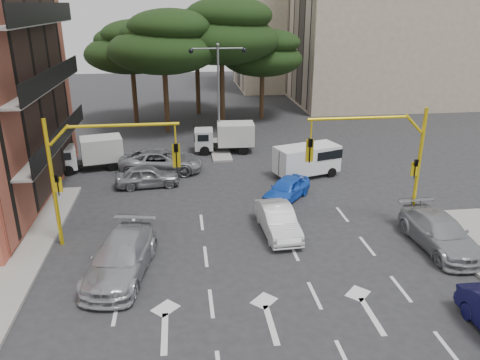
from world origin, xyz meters
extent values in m
plane|color=#28282B|center=(0.00, 0.00, 0.00)|extent=(120.00, 120.00, 0.00)
cube|color=gray|center=(0.00, 16.00, 0.07)|extent=(1.40, 6.00, 0.15)
cube|color=black|center=(-10.44, 8.00, 6.00)|extent=(0.12, 14.72, 11.20)
cube|color=tan|center=(20.00, 32.00, 9.00)|extent=(20.00, 12.00, 18.00)
cube|color=black|center=(9.94, 32.00, 8.50)|extent=(0.12, 11.04, 16.20)
cube|color=tan|center=(13.00, 44.00, 8.00)|extent=(16.00, 12.00, 16.00)
cube|color=black|center=(4.94, 44.00, 7.50)|extent=(0.12, 11.04, 14.20)
cylinder|color=#382616|center=(-4.00, 22.00, 2.48)|extent=(0.44, 0.44, 4.95)
ellipsoid|color=black|center=(-4.00, 22.00, 6.93)|extent=(9.15, 9.15, 3.87)
ellipsoid|color=black|center=(-3.40, 21.60, 8.80)|extent=(6.86, 6.86, 2.86)
ellipsoid|color=black|center=(-4.50, 22.30, 8.25)|extent=(6.07, 6.07, 2.64)
cylinder|color=#382616|center=(1.00, 24.00, 2.70)|extent=(0.44, 0.44, 5.40)
ellipsoid|color=black|center=(1.00, 24.00, 7.56)|extent=(9.98, 9.98, 4.22)
ellipsoid|color=black|center=(1.60, 23.60, 9.60)|extent=(7.49, 7.49, 3.12)
ellipsoid|color=black|center=(0.50, 24.30, 9.00)|extent=(6.62, 6.62, 2.88)
cylinder|color=#382616|center=(-7.00, 26.00, 2.25)|extent=(0.44, 0.44, 4.50)
ellipsoid|color=black|center=(-7.00, 26.00, 6.30)|extent=(8.32, 8.32, 3.52)
ellipsoid|color=black|center=(-6.40, 25.60, 8.00)|extent=(6.24, 6.24, 2.60)
ellipsoid|color=black|center=(-7.50, 26.30, 7.50)|extent=(5.52, 5.52, 2.40)
cylinder|color=#382616|center=(5.00, 26.00, 2.02)|extent=(0.44, 0.44, 4.05)
ellipsoid|color=black|center=(5.00, 26.00, 5.67)|extent=(7.49, 7.49, 3.17)
ellipsoid|color=black|center=(5.60, 25.60, 7.20)|extent=(5.62, 5.62, 2.34)
ellipsoid|color=black|center=(4.50, 26.30, 6.75)|extent=(4.97, 4.97, 2.16)
cylinder|color=#382616|center=(-1.00, 29.00, 2.48)|extent=(0.44, 0.44, 4.95)
ellipsoid|color=black|center=(-1.00, 29.00, 6.93)|extent=(9.15, 9.15, 3.87)
ellipsoid|color=black|center=(-0.40, 28.60, 8.80)|extent=(6.86, 6.86, 2.86)
ellipsoid|color=black|center=(-1.50, 29.30, 8.25)|extent=(6.07, 6.07, 2.64)
cylinder|color=yellow|center=(8.60, 2.00, 3.00)|extent=(0.18, 0.18, 6.00)
cylinder|color=yellow|center=(8.05, 2.00, 5.25)|extent=(0.95, 0.14, 0.95)
cylinder|color=yellow|center=(5.30, 2.00, 5.60)|extent=(4.80, 0.14, 0.14)
cylinder|color=yellow|center=(3.10, 2.00, 5.15)|extent=(0.08, 0.08, 0.90)
imported|color=black|center=(3.10, 2.00, 4.10)|extent=(0.20, 0.24, 1.20)
cube|color=yellow|center=(3.10, 2.08, 4.10)|extent=(0.36, 0.06, 1.10)
imported|color=black|center=(8.38, 1.85, 3.00)|extent=(0.16, 0.20, 1.00)
cube|color=yellow|center=(8.38, 1.95, 3.00)|extent=(0.35, 0.08, 0.70)
cylinder|color=yellow|center=(-8.60, 2.00, 3.00)|extent=(0.18, 0.18, 6.00)
cylinder|color=yellow|center=(-8.05, 2.00, 5.25)|extent=(0.95, 0.14, 0.95)
cylinder|color=yellow|center=(-5.30, 2.00, 5.60)|extent=(4.80, 0.14, 0.14)
cylinder|color=yellow|center=(-3.10, 2.00, 5.15)|extent=(0.08, 0.08, 0.90)
imported|color=black|center=(-3.10, 2.00, 4.10)|extent=(0.20, 0.24, 1.20)
cube|color=yellow|center=(-3.10, 2.08, 4.10)|extent=(0.36, 0.06, 1.10)
imported|color=black|center=(-8.38, 1.85, 3.00)|extent=(0.16, 0.20, 1.00)
cube|color=yellow|center=(-8.38, 1.95, 3.00)|extent=(0.35, 0.08, 0.70)
cylinder|color=slate|center=(0.00, 16.00, 3.90)|extent=(0.16, 0.16, 7.50)
cylinder|color=slate|center=(-0.90, 16.00, 7.55)|extent=(1.80, 0.10, 0.10)
sphere|color=black|center=(-1.90, 16.00, 7.40)|extent=(0.36, 0.36, 0.36)
cylinder|color=slate|center=(0.90, 16.00, 7.55)|extent=(1.80, 0.10, 0.10)
sphere|color=black|center=(1.90, 16.00, 7.40)|extent=(0.36, 0.36, 0.36)
sphere|color=slate|center=(0.00, 16.00, 7.80)|extent=(0.24, 0.24, 0.24)
imported|color=silver|center=(1.63, 1.83, 0.69)|extent=(1.69, 4.25, 1.38)
imported|color=blue|center=(2.98, 5.91, 0.65)|extent=(3.60, 3.90, 1.29)
imported|color=#A6A7AE|center=(-5.53, -1.01, 0.78)|extent=(3.10, 5.71, 1.57)
imported|color=#93969B|center=(-4.24, 11.50, 0.76)|extent=(5.60, 2.88, 1.51)
imported|color=gray|center=(-5.00, 9.00, 0.66)|extent=(4.00, 1.88, 1.32)
imported|color=#9A9CA2|center=(8.70, -0.50, 0.74)|extent=(2.21, 5.17, 1.49)
camera|label=1|loc=(-2.81, -18.29, 10.56)|focal=35.00mm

